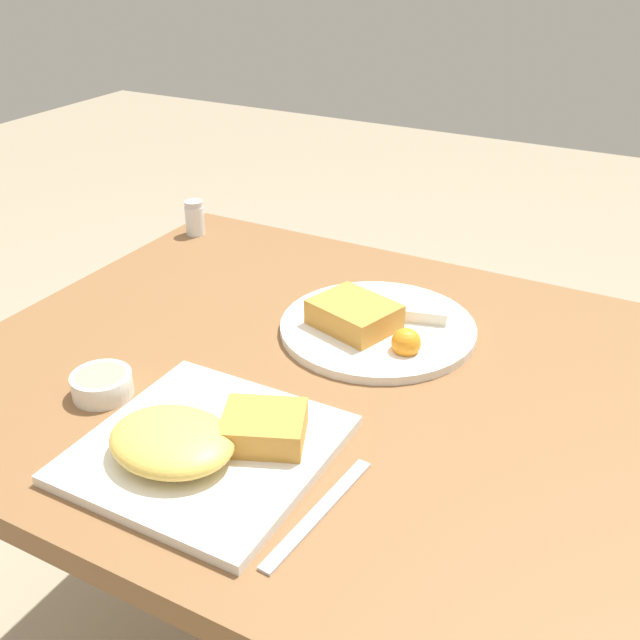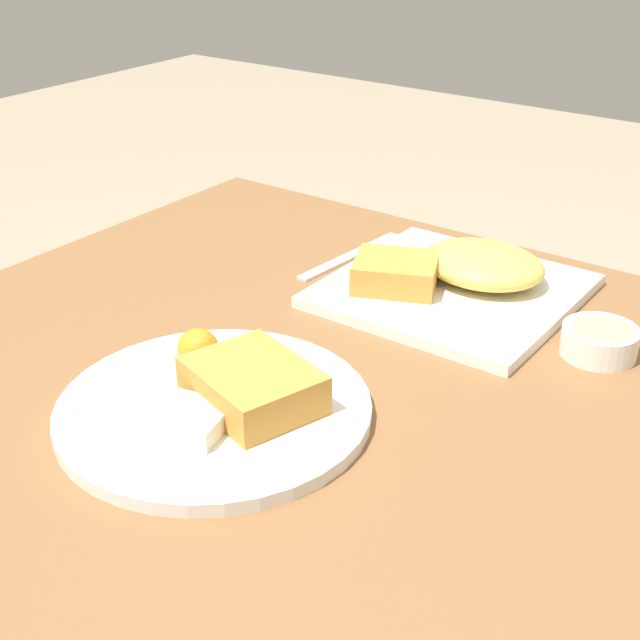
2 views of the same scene
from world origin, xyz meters
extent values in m
cube|color=brown|center=(0.00, 0.00, 0.71)|extent=(1.01, 0.87, 0.04)
cylinder|color=brown|center=(0.44, -0.37, 0.35)|extent=(0.05, 0.05, 0.70)
cube|color=white|center=(-0.02, -0.24, 0.74)|extent=(0.28, 0.28, 0.01)
ellipsoid|color=#E5BC51|center=(-0.04, -0.27, 0.77)|extent=(0.16, 0.13, 0.04)
cube|color=#C68938|center=(0.04, -0.19, 0.76)|extent=(0.12, 0.12, 0.04)
cylinder|color=white|center=(0.04, 0.13, 0.74)|extent=(0.31, 0.31, 0.01)
cube|color=#C68938|center=(0.01, 0.11, 0.77)|extent=(0.15, 0.13, 0.04)
cube|color=beige|center=(0.07, 0.19, 0.76)|extent=(0.15, 0.09, 0.02)
sphere|color=orange|center=(0.11, 0.08, 0.76)|extent=(0.04, 0.04, 0.04)
cylinder|color=white|center=(-0.21, -0.20, 0.75)|extent=(0.08, 0.08, 0.03)
cylinder|color=#D1B775|center=(-0.21, -0.20, 0.76)|extent=(0.07, 0.07, 0.00)
cube|color=silver|center=(0.15, -0.26, 0.73)|extent=(0.03, 0.20, 0.00)
camera|label=1|loc=(0.45, -0.80, 1.31)|focal=42.00mm
camera|label=2|loc=(-0.46, 0.66, 1.21)|focal=50.00mm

